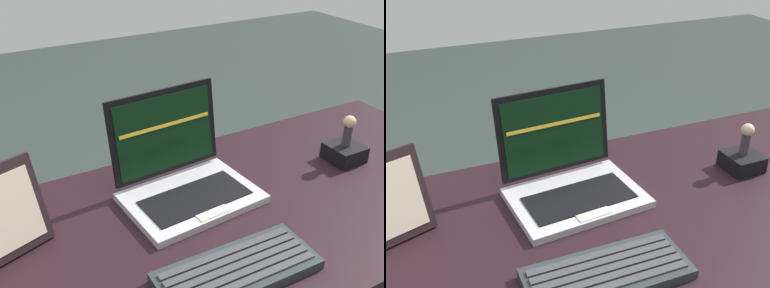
# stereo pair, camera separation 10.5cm
# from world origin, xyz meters

# --- Properties ---
(desk) EXTENTS (1.52, 0.65, 0.71)m
(desk) POSITION_xyz_m (0.00, 0.00, 0.63)
(desk) COLOR black
(desk) RESTS_ON ground
(laptop_front) EXTENTS (0.32, 0.27, 0.24)m
(laptop_front) POSITION_xyz_m (-0.06, 0.11, 0.76)
(laptop_front) COLOR #B4B3BA
(laptop_front) RESTS_ON desk
(external_keyboard) EXTENTS (0.32, 0.14, 0.03)m
(external_keyboard) POSITION_xyz_m (-0.10, -0.18, 0.72)
(external_keyboard) COLOR #252C2E
(external_keyboard) RESTS_ON desk
(photo_frame) EXTENTS (0.16, 0.11, 0.19)m
(photo_frame) POSITION_xyz_m (-0.45, 0.10, 0.80)
(photo_frame) COLOR black
(photo_frame) RESTS_ON desk
(figurine_stand) EXTENTS (0.09, 0.09, 0.04)m
(figurine_stand) POSITION_xyz_m (0.40, 0.04, 0.73)
(figurine_stand) COLOR black
(figurine_stand) RESTS_ON desk
(figurine) EXTENTS (0.03, 0.03, 0.09)m
(figurine) POSITION_xyz_m (0.40, 0.04, 0.80)
(figurine) COLOR #372F39
(figurine) RESTS_ON figurine_stand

